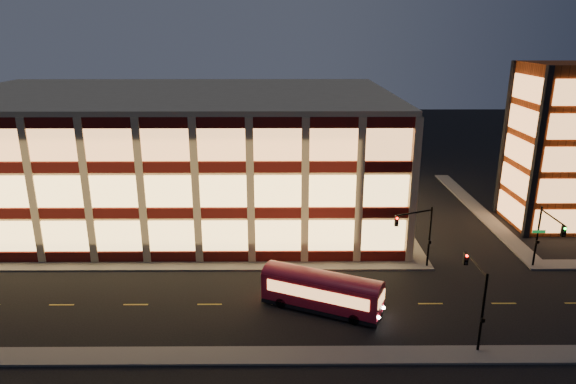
{
  "coord_description": "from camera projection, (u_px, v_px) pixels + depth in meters",
  "views": [
    {
      "loc": [
        10.14,
        -42.97,
        21.34
      ],
      "look_at": [
        10.47,
        8.0,
        5.13
      ],
      "focal_mm": 32.0,
      "sensor_mm": 36.0,
      "label": 1
    }
  ],
  "objects": [
    {
      "name": "sidewalk_office_south",
      "position": [
        146.0,
        266.0,
        48.26
      ],
      "size": [
        54.0,
        2.0,
        0.15
      ],
      "primitive_type": "cube",
      "color": "#514F4C",
      "rests_on": "ground"
    },
    {
      "name": "traffic_signal_near",
      "position": [
        476.0,
        288.0,
        35.73
      ],
      "size": [
        0.32,
        4.45,
        6.0
      ],
      "color": "black",
      "rests_on": "ground"
    },
    {
      "name": "office_building",
      "position": [
        176.0,
        153.0,
        61.25
      ],
      "size": [
        50.45,
        30.45,
        14.5
      ],
      "color": "tan",
      "rests_on": "ground"
    },
    {
      "name": "traffic_signal_far",
      "position": [
        418.0,
        228.0,
        46.47
      ],
      "size": [
        3.79,
        1.87,
        6.0
      ],
      "color": "black",
      "rests_on": "ground"
    },
    {
      "name": "stair_tower",
      "position": [
        556.0,
        147.0,
        56.27
      ],
      "size": [
        8.6,
        8.6,
        18.0
      ],
      "color": "#8C3814",
      "rests_on": "ground"
    },
    {
      "name": "trolley_bus",
      "position": [
        322.0,
        289.0,
        40.41
      ],
      "size": [
        9.65,
        6.08,
        3.22
      ],
      "rotation": [
        0.0,
        0.0,
        -0.42
      ],
      "color": "maroon",
      "rests_on": "ground"
    },
    {
      "name": "traffic_signal_right",
      "position": [
        547.0,
        232.0,
        45.72
      ],
      "size": [
        1.2,
        4.37,
        6.0
      ],
      "color": "black",
      "rests_on": "ground"
    },
    {
      "name": "sidewalk_near",
      "position": [
        137.0,
        356.0,
        34.94
      ],
      "size": [
        100.0,
        2.0,
        0.15
      ],
      "primitive_type": "cube",
      "color": "#514F4C",
      "rests_on": "ground"
    },
    {
      "name": "sidewalk_office_east",
      "position": [
        388.0,
        209.0,
        63.67
      ],
      "size": [
        2.0,
        30.0,
        0.15
      ],
      "primitive_type": "cube",
      "color": "#514F4C",
      "rests_on": "ground"
    },
    {
      "name": "ground",
      "position": [
        175.0,
        271.0,
        47.35
      ],
      "size": [
        200.0,
        200.0,
        0.0
      ],
      "primitive_type": "plane",
      "color": "black",
      "rests_on": "ground"
    },
    {
      "name": "sidewalk_tower_west",
      "position": [
        477.0,
        208.0,
        63.74
      ],
      "size": [
        2.0,
        30.0,
        0.15
      ],
      "primitive_type": "cube",
      "color": "#514F4C",
      "rests_on": "ground"
    }
  ]
}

